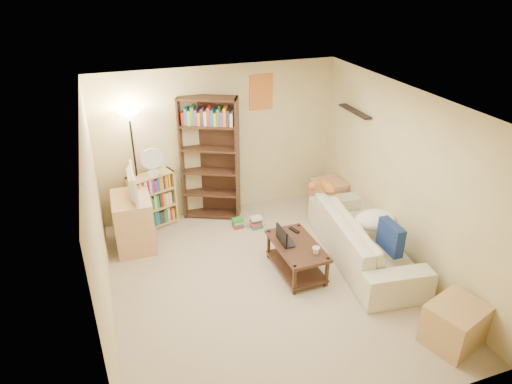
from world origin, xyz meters
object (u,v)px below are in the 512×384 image
at_px(coffee_table, 297,254).
at_px(laptop, 291,241).
at_px(side_table, 328,196).
at_px(end_cabinet, 455,324).
at_px(sofa, 364,238).
at_px(tall_bookshelf, 210,157).
at_px(floor_lamp, 132,137).
at_px(short_bookshelf, 153,200).
at_px(television, 128,184).
at_px(desk_fan, 152,161).
at_px(tabby_cat, 325,186).
at_px(mug, 316,250).
at_px(tv_stand, 134,222).

height_order(coffee_table, laptop, laptop).
distance_m(side_table, end_cabinet, 3.26).
bearing_deg(sofa, laptop, 91.31).
relative_size(tall_bookshelf, floor_lamp, 1.06).
height_order(laptop, short_bookshelf, short_bookshelf).
relative_size(sofa, end_cabinet, 3.92).
bearing_deg(floor_lamp, coffee_table, -45.55).
xyz_separation_m(short_bookshelf, end_cabinet, (2.85, -3.74, -0.21)).
bearing_deg(television, end_cabinet, -134.11).
bearing_deg(side_table, coffee_table, -130.51).
height_order(sofa, desk_fan, desk_fan).
xyz_separation_m(television, desk_fan, (0.41, 0.46, 0.12)).
relative_size(laptop, tall_bookshelf, 0.16).
height_order(tabby_cat, short_bookshelf, short_bookshelf).
bearing_deg(television, desk_fan, -40.76).
bearing_deg(floor_lamp, sofa, -33.40).
relative_size(coffee_table, mug, 9.59).
relative_size(laptop, television, 0.43).
height_order(tv_stand, short_bookshelf, short_bookshelf).
height_order(mug, floor_lamp, floor_lamp).
xyz_separation_m(floor_lamp, side_table, (3.12, -0.49, -1.28)).
height_order(tv_stand, television, television).
distance_m(laptop, end_cabinet, 2.26).
bearing_deg(laptop, mug, -147.99).
bearing_deg(laptop, desk_fan, 45.59).
height_order(coffee_table, television, television).
distance_m(desk_fan, floor_lamp, 0.47).
xyz_separation_m(tabby_cat, television, (-2.92, 0.50, 0.27)).
relative_size(coffee_table, floor_lamp, 0.52).
xyz_separation_m(television, floor_lamp, (0.16, 0.52, 0.51)).
bearing_deg(short_bookshelf, coffee_table, -68.23).
relative_size(floor_lamp, side_table, 3.49).
xyz_separation_m(tv_stand, short_bookshelf, (0.36, 0.50, 0.05)).
xyz_separation_m(tabby_cat, coffee_table, (-0.86, -0.91, -0.48)).
xyz_separation_m(sofa, laptop, (-1.11, 0.11, 0.12)).
bearing_deg(mug, side_table, 57.80).
bearing_deg(end_cabinet, short_bookshelf, 127.31).
distance_m(coffee_table, short_bookshelf, 2.57).
distance_m(television, short_bookshelf, 0.85).
distance_m(floor_lamp, end_cabinet, 5.00).
bearing_deg(short_bookshelf, desk_fan, -60.83).
xyz_separation_m(tall_bookshelf, floor_lamp, (-1.18, 0.00, 0.47)).
bearing_deg(television, short_bookshelf, -34.36).
distance_m(tabby_cat, television, 2.98).
relative_size(desk_fan, end_cabinet, 0.72).
distance_m(short_bookshelf, floor_lamp, 1.11).
bearing_deg(side_table, tabby_cat, -124.76).
height_order(tabby_cat, end_cabinet, tabby_cat).
bearing_deg(sofa, coffee_table, 95.95).
xyz_separation_m(mug, floor_lamp, (-2.04, 2.21, 1.07)).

